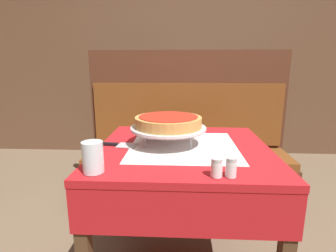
{
  "coord_description": "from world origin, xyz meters",
  "views": [
    {
      "loc": [
        -0.01,
        -1.21,
        1.12
      ],
      "look_at": [
        -0.07,
        -0.01,
        0.84
      ],
      "focal_mm": 28.0,
      "sensor_mm": 36.0,
      "label": 1
    }
  ],
  "objects_px": {
    "dining_table_rear": "(189,112)",
    "condiment_caddy": "(182,96)",
    "salt_shaker": "(217,168)",
    "pizza_pan_stand": "(168,129)",
    "pizza_server": "(112,144)",
    "pepper_shaker": "(231,168)",
    "dining_table_front": "(183,169)",
    "deep_dish_pizza": "(168,122)",
    "booth_bench": "(187,162)",
    "water_glass_near": "(93,157)"
  },
  "relations": [
    {
      "from": "dining_table_rear",
      "to": "condiment_caddy",
      "type": "height_order",
      "value": "condiment_caddy"
    },
    {
      "from": "deep_dish_pizza",
      "to": "condiment_caddy",
      "type": "height_order",
      "value": "condiment_caddy"
    },
    {
      "from": "dining_table_rear",
      "to": "salt_shaker",
      "type": "distance_m",
      "value": 1.98
    },
    {
      "from": "pizza_server",
      "to": "salt_shaker",
      "type": "height_order",
      "value": "salt_shaker"
    },
    {
      "from": "dining_table_front",
      "to": "pizza_server",
      "type": "bearing_deg",
      "value": -179.49
    },
    {
      "from": "booth_bench",
      "to": "pizza_pan_stand",
      "type": "height_order",
      "value": "booth_bench"
    },
    {
      "from": "salt_shaker",
      "to": "pepper_shaker",
      "type": "bearing_deg",
      "value": -0.0
    },
    {
      "from": "deep_dish_pizza",
      "to": "salt_shaker",
      "type": "relative_size",
      "value": 4.82
    },
    {
      "from": "deep_dish_pizza",
      "to": "booth_bench",
      "type": "bearing_deg",
      "value": 81.92
    },
    {
      "from": "condiment_caddy",
      "to": "pepper_shaker",
      "type": "bearing_deg",
      "value": -85.52
    },
    {
      "from": "dining_table_rear",
      "to": "pizza_server",
      "type": "height_order",
      "value": "pizza_server"
    },
    {
      "from": "dining_table_rear",
      "to": "deep_dish_pizza",
      "type": "height_order",
      "value": "deep_dish_pizza"
    },
    {
      "from": "dining_table_front",
      "to": "booth_bench",
      "type": "xyz_separation_m",
      "value": [
        0.04,
        0.8,
        -0.26
      ]
    },
    {
      "from": "pizza_server",
      "to": "water_glass_near",
      "type": "height_order",
      "value": "water_glass_near"
    },
    {
      "from": "booth_bench",
      "to": "salt_shaker",
      "type": "distance_m",
      "value": 1.23
    },
    {
      "from": "deep_dish_pizza",
      "to": "pepper_shaker",
      "type": "height_order",
      "value": "deep_dish_pizza"
    },
    {
      "from": "dining_table_front",
      "to": "salt_shaker",
      "type": "distance_m",
      "value": 0.4
    },
    {
      "from": "dining_table_front",
      "to": "deep_dish_pizza",
      "type": "height_order",
      "value": "deep_dish_pizza"
    },
    {
      "from": "pizza_pan_stand",
      "to": "pizza_server",
      "type": "bearing_deg",
      "value": -175.62
    },
    {
      "from": "dining_table_rear",
      "to": "booth_bench",
      "type": "xyz_separation_m",
      "value": [
        -0.04,
        -0.82,
        -0.26
      ]
    },
    {
      "from": "pizza_server",
      "to": "booth_bench",
      "type": "bearing_deg",
      "value": 64.38
    },
    {
      "from": "pizza_pan_stand",
      "to": "condiment_caddy",
      "type": "height_order",
      "value": "condiment_caddy"
    },
    {
      "from": "booth_bench",
      "to": "water_glass_near",
      "type": "distance_m",
      "value": 1.27
    },
    {
      "from": "salt_shaker",
      "to": "condiment_caddy",
      "type": "bearing_deg",
      "value": 93.11
    },
    {
      "from": "dining_table_front",
      "to": "booth_bench",
      "type": "distance_m",
      "value": 0.84
    },
    {
      "from": "pepper_shaker",
      "to": "dining_table_front",
      "type": "bearing_deg",
      "value": 114.68
    },
    {
      "from": "dining_table_rear",
      "to": "condiment_caddy",
      "type": "relative_size",
      "value": 5.03
    },
    {
      "from": "deep_dish_pizza",
      "to": "condiment_caddy",
      "type": "bearing_deg",
      "value": 87.48
    },
    {
      "from": "dining_table_front",
      "to": "condiment_caddy",
      "type": "bearing_deg",
      "value": 89.98
    },
    {
      "from": "booth_bench",
      "to": "salt_shaker",
      "type": "xyz_separation_m",
      "value": [
        0.07,
        -1.15,
        0.42
      ]
    },
    {
      "from": "dining_table_rear",
      "to": "deep_dish_pizza",
      "type": "bearing_deg",
      "value": -95.27
    },
    {
      "from": "pizza_pan_stand",
      "to": "salt_shaker",
      "type": "xyz_separation_m",
      "value": [
        0.19,
        -0.37,
        -0.05
      ]
    },
    {
      "from": "pepper_shaker",
      "to": "pizza_pan_stand",
      "type": "bearing_deg",
      "value": 122.49
    },
    {
      "from": "booth_bench",
      "to": "condiment_caddy",
      "type": "distance_m",
      "value": 1.0
    },
    {
      "from": "booth_bench",
      "to": "pizza_server",
      "type": "distance_m",
      "value": 0.97
    },
    {
      "from": "deep_dish_pizza",
      "to": "water_glass_near",
      "type": "relative_size",
      "value": 2.8
    },
    {
      "from": "water_glass_near",
      "to": "condiment_caddy",
      "type": "bearing_deg",
      "value": 80.85
    },
    {
      "from": "dining_table_front",
      "to": "booth_bench",
      "type": "bearing_deg",
      "value": 87.32
    },
    {
      "from": "water_glass_near",
      "to": "condiment_caddy",
      "type": "height_order",
      "value": "condiment_caddy"
    },
    {
      "from": "pizza_server",
      "to": "pepper_shaker",
      "type": "xyz_separation_m",
      "value": [
        0.51,
        -0.35,
        0.03
      ]
    },
    {
      "from": "pizza_server",
      "to": "water_glass_near",
      "type": "bearing_deg",
      "value": -86.47
    },
    {
      "from": "deep_dish_pizza",
      "to": "pizza_pan_stand",
      "type": "bearing_deg",
      "value": 180.0
    },
    {
      "from": "deep_dish_pizza",
      "to": "condiment_caddy",
      "type": "xyz_separation_m",
      "value": [
        0.07,
        1.69,
        -0.07
      ]
    },
    {
      "from": "dining_table_rear",
      "to": "pizza_pan_stand",
      "type": "distance_m",
      "value": 1.62
    },
    {
      "from": "dining_table_rear",
      "to": "booth_bench",
      "type": "bearing_deg",
      "value": -92.56
    },
    {
      "from": "pepper_shaker",
      "to": "condiment_caddy",
      "type": "xyz_separation_m",
      "value": [
        -0.16,
        2.06,
        0.01
      ]
    },
    {
      "from": "deep_dish_pizza",
      "to": "pizza_server",
      "type": "bearing_deg",
      "value": -175.62
    },
    {
      "from": "dining_table_front",
      "to": "dining_table_rear",
      "type": "height_order",
      "value": "dining_table_rear"
    },
    {
      "from": "booth_bench",
      "to": "salt_shaker",
      "type": "height_order",
      "value": "booth_bench"
    },
    {
      "from": "pizza_pan_stand",
      "to": "water_glass_near",
      "type": "bearing_deg",
      "value": -125.78
    }
  ]
}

